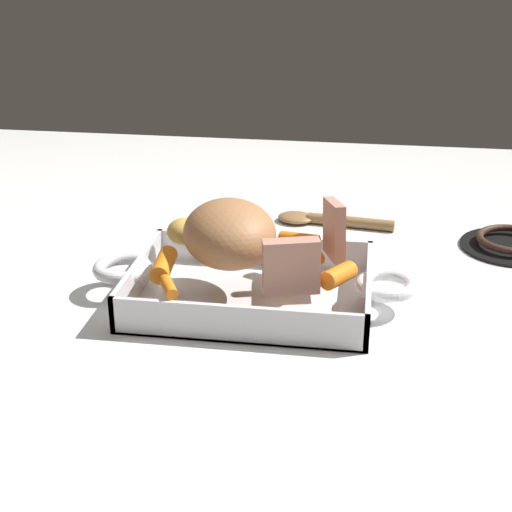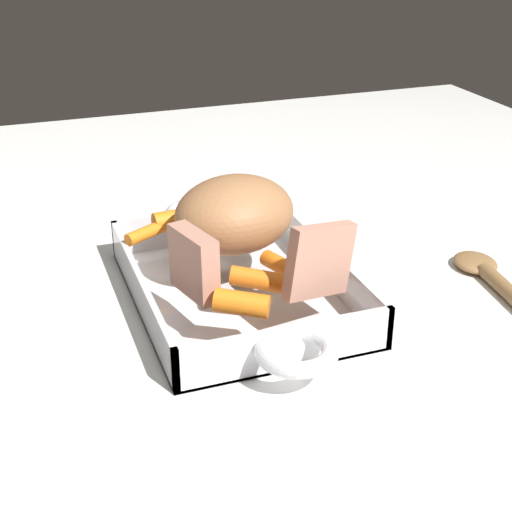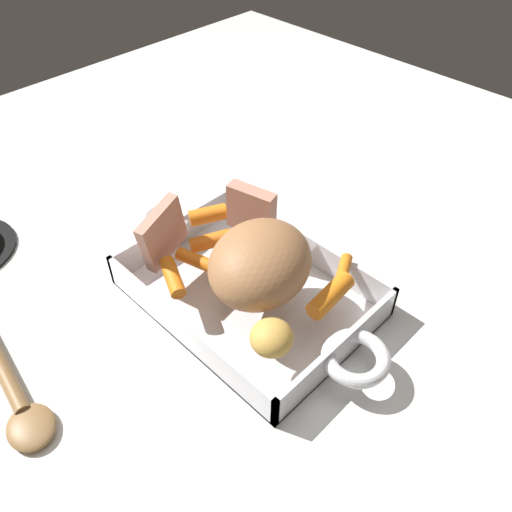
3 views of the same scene
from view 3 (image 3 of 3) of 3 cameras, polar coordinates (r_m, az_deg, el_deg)
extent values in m
plane|color=white|center=(0.70, -0.84, -4.67)|extent=(1.62, 1.62, 0.00)
cube|color=silver|center=(0.70, -0.85, -4.49)|extent=(0.31, 0.23, 0.01)
cube|color=silver|center=(0.74, 5.22, 1.13)|extent=(0.31, 0.01, 0.05)
cube|color=silver|center=(0.64, -8.03, -8.41)|extent=(0.31, 0.01, 0.05)
cube|color=silver|center=(0.62, 9.23, -10.49)|extent=(0.01, 0.23, 0.05)
cube|color=silver|center=(0.77, -8.88, 2.58)|extent=(0.01, 0.23, 0.05)
torus|color=silver|center=(0.60, 11.02, -11.02)|extent=(0.08, 0.08, 0.02)
torus|color=silver|center=(0.77, -9.99, 3.94)|extent=(0.08, 0.08, 0.02)
ellipsoid|color=#A26D43|center=(0.61, 0.47, -0.81)|extent=(0.16, 0.17, 0.08)
cube|color=tan|center=(0.67, -10.36, 2.52)|extent=(0.04, 0.09, 0.09)
cube|color=tan|center=(0.70, -0.52, 5.14)|extent=(0.07, 0.04, 0.07)
cylinder|color=orange|center=(0.69, -4.99, 1.71)|extent=(0.05, 0.06, 0.03)
cylinder|color=orange|center=(0.65, -9.26, -2.33)|extent=(0.06, 0.04, 0.03)
cylinder|color=orange|center=(0.66, 9.60, -1.85)|extent=(0.04, 0.06, 0.02)
cylinder|color=orange|center=(0.73, -5.34, 4.56)|extent=(0.05, 0.06, 0.03)
cylinder|color=orange|center=(0.63, 8.27, -4.35)|extent=(0.03, 0.07, 0.02)
cylinder|color=orange|center=(0.67, -6.29, -0.62)|extent=(0.07, 0.04, 0.02)
ellipsoid|color=gold|center=(0.57, 1.75, -9.05)|extent=(0.07, 0.07, 0.04)
cylinder|color=olive|center=(0.69, -26.34, -11.16)|extent=(0.14, 0.04, 0.02)
ellipsoid|color=olive|center=(0.63, -23.71, -17.01)|extent=(0.07, 0.06, 0.01)
camera|label=1|loc=(1.30, 29.43, 36.58)|focal=53.34mm
camera|label=2|loc=(1.19, -21.47, 36.45)|focal=52.48mm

